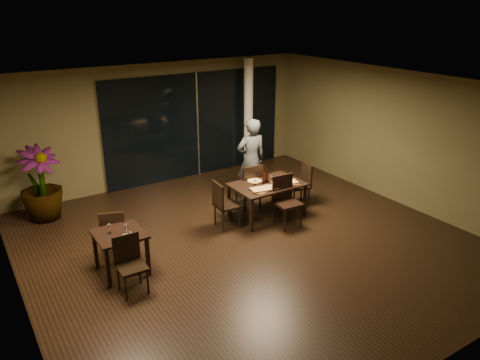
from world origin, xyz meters
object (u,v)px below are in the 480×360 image
chair_main_left (223,203)px  chair_main_near (285,198)px  chair_side_near (130,261)px  potted_plant (41,184)px  chair_main_right (302,182)px  bottle_b (267,176)px  bottle_a (264,176)px  bottle_c (265,175)px  chair_main_far (250,184)px  diner (251,160)px  chair_side_far (113,231)px  side_table (120,240)px  main_table (267,187)px

chair_main_left → chair_main_near: bearing=-111.5°
chair_side_near → chair_main_near: bearing=9.6°
chair_side_near → potted_plant: (-0.62, 3.54, 0.27)m
chair_main_right → bottle_b: bottle_b is taller
bottle_a → bottle_b: bottle_a is taller
chair_main_near → chair_side_near: size_ratio=1.12×
chair_main_right → bottle_c: bearing=-78.4°
chair_main_far → potted_plant: (-4.00, 1.92, 0.21)m
chair_main_left → diner: 1.67m
chair_main_far → chair_main_near: chair_main_near is taller
chair_side_far → chair_side_near: size_ratio=1.00×
chair_side_near → chair_main_left: bearing=25.5°
potted_plant → bottle_c: size_ratio=4.60×
bottle_b → chair_main_far: bearing=104.0°
side_table → chair_side_near: 0.59m
diner → potted_plant: bearing=-11.1°
chair_side_near → chair_side_far: bearing=85.1°
chair_main_far → chair_main_left: bearing=30.7°
chair_side_near → diner: 4.25m
chair_main_right → potted_plant: size_ratio=0.62×
chair_main_far → chair_main_left: chair_main_far is taller
bottle_b → bottle_c: bottle_c is taller
potted_plant → chair_side_near: bearing=-80.0°
diner → potted_plant: 4.56m
chair_side_far → bottle_b: bottle_b is taller
chair_main_far → potted_plant: 4.44m
chair_main_near → bottle_b: size_ratio=3.75×
diner → chair_side_near: bearing=37.0°
chair_side_far → bottle_a: bearing=-161.4°
side_table → chair_side_far: size_ratio=0.85×
chair_main_left → diner: diner is taller
chair_side_far → chair_side_near: chair_side_far is taller
chair_main_far → bottle_a: size_ratio=3.09×
main_table → chair_side_near: size_ratio=1.60×
chair_main_far → chair_side_near: chair_main_far is taller
side_table → bottle_c: bottle_c is taller
chair_side_far → bottle_a: bottle_a is taller
potted_plant → bottle_a: size_ratio=4.71×
potted_plant → bottle_b: size_ratio=5.62×
main_table → chair_side_far: bearing=179.1°
diner → chair_main_far: bearing=62.2°
bottle_a → potted_plant: bearing=148.9°
bottle_a → diner: bearing=72.1°
chair_main_near → potted_plant: potted_plant is taller
chair_main_near → potted_plant: (-4.16, 2.98, 0.20)m
side_table → potted_plant: bearing=102.8°
bottle_a → main_table: bearing=-28.8°
bottle_a → chair_side_far: bearing=179.7°
bottle_b → main_table: bearing=-125.3°
chair_main_left → bottle_b: 1.16m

